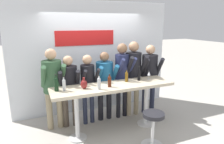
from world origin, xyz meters
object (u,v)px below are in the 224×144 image
object	(u,v)px
person_right	(133,71)
person_far_right	(150,72)
wine_bottle_0	(127,76)
wine_bottle_5	(139,74)
wine_glass_0	(149,74)
person_far_left	(53,81)
bar_stool	(153,124)
person_left	(69,84)
tasting_table	(114,92)
person_center_right	(122,72)
decorative_vase	(84,84)
wine_bottle_1	(99,83)
wine_bottle_4	(56,83)
person_center_left	(88,82)
person_center	(105,79)
wine_bottle_3	(110,81)

from	to	relation	value
person_right	person_far_right	xyz separation A→B (m)	(0.45, -0.02, -0.07)
wine_bottle_0	wine_bottle_5	bearing A→B (deg)	-4.06
wine_bottle_0	wine_glass_0	xyz separation A→B (m)	(0.55, -0.01, 0.00)
person_far_left	wine_bottle_0	size ratio (longest dim) A/B	6.70
bar_stool	person_left	distance (m)	1.92
person_left	wine_bottle_0	world-z (taller)	person_left
tasting_table	wine_bottle_5	bearing A→B (deg)	8.82
person_center_right	decorative_vase	distance (m)	1.19
person_far_right	wine_bottle_1	size ratio (longest dim) A/B	6.28
wine_bottle_1	decorative_vase	bearing A→B (deg)	150.53
person_left	wine_glass_0	xyz separation A→B (m)	(1.71, -0.45, 0.17)
wine_bottle_4	decorative_vase	world-z (taller)	wine_bottle_4
decorative_vase	person_center_right	bearing A→B (deg)	26.77
person_far_left	wine_bottle_4	xyz separation A→B (m)	(0.01, -0.53, 0.09)
person_center_left	wine_bottle_1	size ratio (longest dim) A/B	5.74
person_right	wine_bottle_1	distance (m)	1.29
person_left	wine_bottle_4	distance (m)	0.62
bar_stool	person_left	xyz separation A→B (m)	(-1.26, 1.34, 0.53)
tasting_table	person_right	size ratio (longest dim) A/B	1.37
tasting_table	person_center_left	bearing A→B (deg)	126.70
tasting_table	wine_bottle_4	distance (m)	1.16
decorative_vase	tasting_table	bearing A→B (deg)	-0.95
person_center_right	wine_glass_0	distance (m)	0.63
wine_bottle_4	bar_stool	bearing A→B (deg)	-28.19
person_far_right	wine_glass_0	distance (m)	0.52
wine_bottle_0	wine_bottle_5	world-z (taller)	wine_bottle_5
person_center	wine_bottle_5	xyz separation A→B (m)	(0.62, -0.48, 0.17)
tasting_table	wine_bottle_1	world-z (taller)	wine_bottle_1
wine_bottle_4	wine_glass_0	world-z (taller)	wine_bottle_4
person_center_right	wine_glass_0	world-z (taller)	person_center_right
person_right	wine_bottle_3	size ratio (longest dim) A/B	7.11
person_center_right	wine_bottle_1	xyz separation A→B (m)	(-0.80, -0.68, 0.02)
bar_stool	wine_bottle_3	xyz separation A→B (m)	(-0.58, 0.71, 0.70)
bar_stool	person_center	world-z (taller)	person_center
person_left	wine_bottle_1	bearing A→B (deg)	-50.62
person_center	wine_bottle_1	distance (m)	0.82
tasting_table	person_left	distance (m)	0.99
wine_bottle_0	tasting_table	bearing A→B (deg)	-160.90
decorative_vase	bar_stool	bearing A→B (deg)	-36.56
person_left	wine_bottle_0	distance (m)	1.25
bar_stool	person_far_right	world-z (taller)	person_far_right
person_left	person_far_right	distance (m)	2.00
wine_bottle_4	wine_bottle_1	bearing A→B (deg)	-14.41
person_left	tasting_table	bearing A→B (deg)	-28.05
person_right	decorative_vase	bearing A→B (deg)	-153.98
person_left	person_center_left	size ratio (longest dim) A/B	1.00
tasting_table	wine_glass_0	bearing A→B (deg)	6.71
wine_bottle_3	bar_stool	bearing A→B (deg)	-50.81
wine_bottle_3	wine_bottle_5	xyz separation A→B (m)	(0.76, 0.18, 0.02)
wine_bottle_0	wine_bottle_3	xyz separation A→B (m)	(-0.47, -0.20, 0.00)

